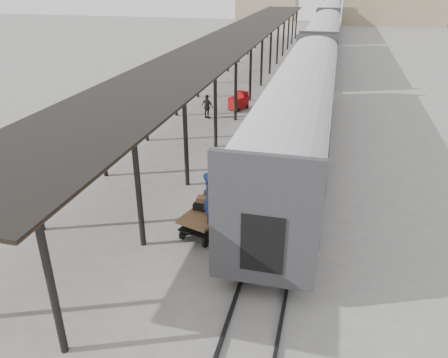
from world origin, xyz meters
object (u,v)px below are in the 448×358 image
luggage_tug (239,102)px  porter (210,197)px  baggage_cart (209,216)px  pedestrian (207,107)px

luggage_tug → porter: size_ratio=0.86×
baggage_cart → pedestrian: bearing=124.1°
luggage_tug → porter: porter is taller
baggage_cart → pedestrian: pedestrian is taller
baggage_cart → luggage_tug: 16.16m
porter → pedestrian: bearing=8.5°
baggage_cart → porter: bearing=-51.0°
luggage_tug → pedestrian: pedestrian is taller
luggage_tug → pedestrian: (-1.58, -2.51, 0.24)m
luggage_tug → pedestrian: size_ratio=1.01×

